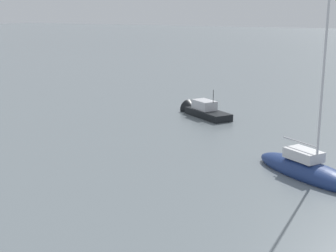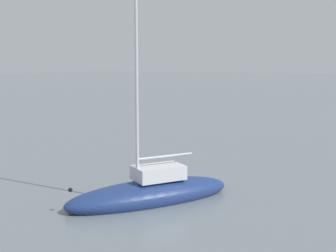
# 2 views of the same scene
# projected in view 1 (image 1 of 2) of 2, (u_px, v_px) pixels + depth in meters

# --- Properties ---
(sailboat_navy_near) EXTENTS (5.75, 8.11, 11.16)m
(sailboat_navy_near) POSITION_uv_depth(u_px,v_px,m) (307.00, 170.00, 29.00)
(sailboat_navy_near) COLOR navy
(sailboat_navy_near) RESTS_ON ground_plane
(motorboat_black_near) EXTENTS (4.63, 6.33, 3.47)m
(motorboat_black_near) POSITION_uv_depth(u_px,v_px,m) (202.00, 112.00, 45.84)
(motorboat_black_near) COLOR black
(motorboat_black_near) RESTS_ON ground_plane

